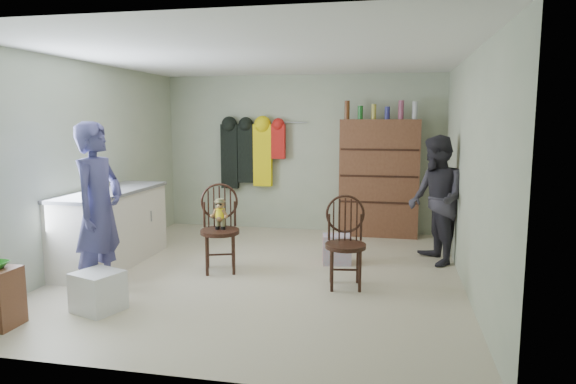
% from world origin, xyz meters
% --- Properties ---
extents(ground_plane, '(5.00, 5.00, 0.00)m').
position_xyz_m(ground_plane, '(0.00, 0.00, 0.00)').
color(ground_plane, beige).
rests_on(ground_plane, ground).
extents(room_walls, '(5.00, 5.00, 5.00)m').
position_xyz_m(room_walls, '(0.00, 0.53, 1.58)').
color(room_walls, '#AEB698').
rests_on(room_walls, ground).
extents(counter, '(0.64, 1.86, 0.94)m').
position_xyz_m(counter, '(-1.95, 0.00, 0.47)').
color(counter, silver).
rests_on(counter, ground).
extents(plastic_tub, '(0.50, 0.49, 0.38)m').
position_xyz_m(plastic_tub, '(-1.24, -1.47, 0.19)').
color(plastic_tub, white).
rests_on(plastic_tub, ground).
extents(chair_front, '(0.59, 0.59, 1.04)m').
position_xyz_m(chair_front, '(-0.54, 0.03, 0.59)').
color(chair_front, '#3A1E14').
rests_on(chair_front, ground).
extents(chair_far, '(0.50, 0.50, 0.99)m').
position_xyz_m(chair_far, '(0.98, -0.25, 0.53)').
color(chair_far, '#3A1E14').
rests_on(chair_far, ground).
extents(striped_bag, '(0.39, 0.33, 0.37)m').
position_xyz_m(striped_bag, '(0.80, 0.59, 0.18)').
color(striped_bag, '#E5727F').
rests_on(striped_bag, ground).
extents(person_left, '(0.46, 0.67, 1.78)m').
position_xyz_m(person_left, '(-1.44, -1.08, 0.89)').
color(person_left, '#424177').
rests_on(person_left, ground).
extents(person_right, '(0.81, 0.93, 1.61)m').
position_xyz_m(person_right, '(2.00, 0.86, 0.81)').
color(person_right, '#2D2B33').
rests_on(person_right, ground).
extents(dresser, '(1.20, 0.39, 2.08)m').
position_xyz_m(dresser, '(1.25, 2.30, 0.91)').
color(dresser, brown).
rests_on(dresser, ground).
extents(coat_rack, '(1.42, 0.12, 1.09)m').
position_xyz_m(coat_rack, '(-0.83, 2.38, 1.25)').
color(coat_rack, '#99999E').
rests_on(coat_rack, ground).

